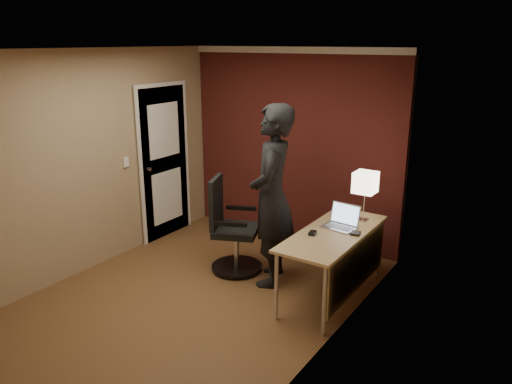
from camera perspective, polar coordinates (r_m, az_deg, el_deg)
room at (r=6.29m, az=0.20°, el=5.90°), size 4.00×4.00×4.00m
desk at (r=5.11m, az=9.53°, el=-6.01°), size 0.60×1.50×0.73m
desk_lamp at (r=5.33m, az=12.38°, el=1.01°), size 0.22×0.22×0.54m
laptop at (r=5.22m, az=9.81°, el=-3.26°), size 0.36×0.30×0.23m
mouse at (r=4.99m, az=6.48°, el=-4.68°), size 0.08×0.11×0.03m
wallet at (r=5.06m, az=11.32°, el=-4.64°), size 0.11×0.13×0.02m
office_chair at (r=5.74m, az=-2.94°, el=-4.50°), size 0.64×0.69×1.08m
person at (r=5.31m, az=1.81°, el=-0.49°), size 0.71×0.84×1.97m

